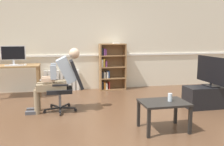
{
  "coord_description": "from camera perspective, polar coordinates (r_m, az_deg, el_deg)",
  "views": [
    {
      "loc": [
        -0.84,
        -3.78,
        1.44
      ],
      "look_at": [
        0.15,
        0.85,
        0.7
      ],
      "focal_mm": 38.6,
      "sensor_mm": 36.0,
      "label": 1
    }
  ],
  "objects": [
    {
      "name": "ground_plane",
      "position": [
        4.13,
        0.44,
        -11.5
      ],
      "size": [
        18.0,
        18.0,
        0.0
      ],
      "primitive_type": "plane",
      "color": "brown"
    },
    {
      "name": "bookshelf",
      "position": [
        6.41,
        -0.37,
        1.29
      ],
      "size": [
        0.7,
        0.29,
        1.25
      ],
      "color": "olive",
      "rests_on": "ground_plane"
    },
    {
      "name": "back_wall",
      "position": [
        6.49,
        -4.66,
        8.02
      ],
      "size": [
        12.0,
        0.13,
        2.7
      ],
      "color": "beige",
      "rests_on": "ground_plane"
    },
    {
      "name": "drinking_glass",
      "position": [
        3.77,
        13.58,
        -5.61
      ],
      "size": [
        0.07,
        0.07,
        0.12
      ],
      "primitive_type": "cylinder",
      "color": "silver",
      "rests_on": "coffee_table"
    },
    {
      "name": "tv_screen",
      "position": [
        5.18,
        22.54,
        0.48
      ],
      "size": [
        0.21,
        0.91,
        0.6
      ],
      "rotation": [
        0.0,
        0.0,
        1.6
      ],
      "color": "black",
      "rests_on": "tv_stand"
    },
    {
      "name": "computer_mouse",
      "position": [
        5.91,
        -19.86,
        1.85
      ],
      "size": [
        0.06,
        0.1,
        0.03
      ],
      "primitive_type": "cube",
      "color": "white",
      "rests_on": "computer_desk"
    },
    {
      "name": "tv_stand",
      "position": [
        5.28,
        22.18,
        -5.21
      ],
      "size": [
        1.03,
        0.43,
        0.43
      ],
      "color": "black",
      "rests_on": "ground_plane"
    },
    {
      "name": "computer_desk",
      "position": [
        6.09,
        -22.18,
        0.6
      ],
      "size": [
        1.17,
        0.57,
        0.76
      ],
      "color": "#9E7547",
      "rests_on": "ground_plane"
    },
    {
      "name": "imac_monitor",
      "position": [
        6.13,
        -22.36,
        4.25
      ],
      "size": [
        0.56,
        0.14,
        0.45
      ],
      "color": "silver",
      "rests_on": "computer_desk"
    },
    {
      "name": "office_chair",
      "position": [
        4.68,
        -10.55,
        -2.54
      ],
      "size": [
        0.77,
        0.61,
        0.98
      ],
      "rotation": [
        0.0,
        0.0,
        -1.57
      ],
      "color": "black",
      "rests_on": "ground_plane"
    },
    {
      "name": "keyboard",
      "position": [
        5.93,
        -22.18,
        1.68
      ],
      "size": [
        0.4,
        0.12,
        0.02
      ],
      "primitive_type": "cube",
      "color": "silver",
      "rests_on": "computer_desk"
    },
    {
      "name": "coffee_table",
      "position": [
        3.76,
        12.12,
        -7.59
      ],
      "size": [
        0.7,
        0.52,
        0.45
      ],
      "color": "black",
      "rests_on": "ground_plane"
    },
    {
      "name": "person_seated",
      "position": [
        4.65,
        -12.66,
        -1.14
      ],
      "size": [
        1.02,
        0.4,
        1.21
      ],
      "rotation": [
        0.0,
        0.0,
        -1.57
      ],
      "color": "#937F60",
      "rests_on": "ground_plane"
    },
    {
      "name": "radiator",
      "position": [
        6.43,
        -11.79,
        -1.77
      ],
      "size": [
        0.9,
        0.08,
        0.55
      ],
      "color": "white",
      "rests_on": "ground_plane"
    }
  ]
}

